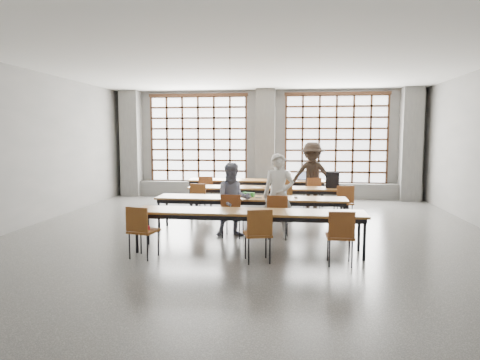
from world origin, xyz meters
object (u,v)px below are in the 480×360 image
at_px(chair_mid_right, 344,200).
at_px(laptop_front, 278,194).
at_px(chair_front_right, 278,212).
at_px(student_male, 278,196).
at_px(chair_near_right, 341,232).
at_px(laptop_back, 303,178).
at_px(chair_back_left, 206,188).
at_px(student_back, 312,175).
at_px(chair_near_mid, 258,230).
at_px(desk_row_a, 256,182).
at_px(phone, 259,198).
at_px(backpack, 333,180).
at_px(chair_back_right, 313,190).
at_px(chair_mid_left, 200,197).
at_px(desk_row_c, 251,200).
at_px(chair_front_left, 232,211).
at_px(chair_near_left, 141,227).
at_px(student_female, 233,200).
at_px(red_pouch, 144,228).
at_px(chair_back_mid, 284,189).
at_px(green_box, 249,195).
at_px(mouse, 296,197).
at_px(plastic_bag, 287,175).
at_px(chair_mid_centre, 284,199).
at_px(desk_row_d, 249,214).
at_px(desk_row_b, 268,190).

bearing_deg(chair_mid_right, laptop_front, -145.01).
relative_size(chair_front_right, student_male, 0.52).
bearing_deg(chair_near_right, chair_mid_right, 82.47).
bearing_deg(laptop_front, laptop_back, 80.20).
relative_size(chair_back_left, student_back, 0.48).
bearing_deg(chair_near_mid, chair_back_left, 110.22).
bearing_deg(desk_row_a, laptop_back, 4.53).
bearing_deg(student_back, phone, -106.10).
xyz_separation_m(chair_near_right, backpack, (0.24, 4.10, 0.39)).
distance_m(chair_back_right, chair_mid_left, 3.30).
distance_m(desk_row_c, laptop_back, 3.86).
height_order(chair_front_left, chair_near_left, same).
xyz_separation_m(student_female, red_pouch, (-1.28, -1.68, -0.24)).
distance_m(chair_back_mid, student_female, 3.57).
bearing_deg(green_box, chair_mid_left, 140.08).
distance_m(chair_front_left, student_back, 4.10).
distance_m(chair_back_right, laptop_back, 0.82).
height_order(mouse, plastic_bag, plastic_bag).
distance_m(chair_near_mid, red_pouch, 1.92).
bearing_deg(chair_near_right, chair_back_mid, 100.74).
bearing_deg(student_female, chair_mid_left, 107.13).
relative_size(chair_mid_centre, green_box, 3.52).
relative_size(phone, red_pouch, 0.65).
height_order(chair_mid_centre, student_male, student_male).
distance_m(chair_mid_right, laptop_front, 1.86).
relative_size(chair_near_left, chair_near_mid, 1.00).
relative_size(desk_row_d, chair_near_right, 4.55).
bearing_deg(chair_mid_right, chair_back_left, 154.08).
bearing_deg(chair_mid_right, mouse, -133.52).
relative_size(chair_mid_centre, laptop_back, 2.09).
bearing_deg(chair_mid_left, chair_mid_right, -0.01).
relative_size(chair_front_right, phone, 6.77).
height_order(chair_back_left, chair_near_right, same).
bearing_deg(desk_row_c, phone, -29.05).
xyz_separation_m(chair_back_left, chair_mid_right, (3.65, -1.77, 0.00)).
xyz_separation_m(chair_near_mid, plastic_bag, (0.37, 5.87, 0.34)).
relative_size(desk_row_c, chair_back_mid, 4.55).
distance_m(desk_row_b, student_male, 2.33).
height_order(chair_mid_centre, plastic_bag, plastic_bag).
distance_m(desk_row_d, chair_near_mid, 0.68).
bearing_deg(student_back, plastic_bag, 147.07).
bearing_deg(desk_row_b, phone, -92.61).
distance_m(student_male, student_female, 0.91).
height_order(chair_front_left, backpack, backpack).
distance_m(desk_row_b, laptop_back, 2.09).
distance_m(chair_back_right, chair_mid_centre, 1.93).
bearing_deg(desk_row_a, chair_back_right, -21.16).
distance_m(desk_row_d, chair_front_right, 1.11).
bearing_deg(desk_row_d, chair_back_left, 110.35).
relative_size(desk_row_b, chair_back_mid, 4.55).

